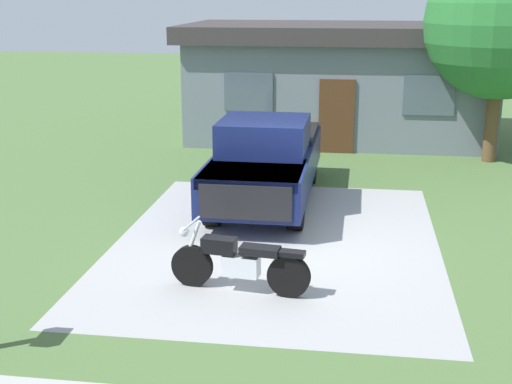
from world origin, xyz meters
The scene contains 6 objects.
ground_plane centered at (0.00, 0.00, 0.00)m, with size 80.00×80.00×0.00m, color #4D6B39.
driveway_pad centered at (0.00, 0.00, 0.00)m, with size 5.88×7.91×0.01m, color #A0A0A0.
motorcycle centered at (-0.33, -2.23, 0.47)m, with size 2.21×0.70×1.09m.
pickup_truck centered at (-0.53, 2.67, 0.95)m, with size 2.04×5.64×1.90m.
shade_tree centered at (4.97, 7.28, 3.67)m, with size 3.97×3.97×5.66m.
neighbor_house centered at (0.80, 10.24, 1.79)m, with size 9.60×5.60×3.50m.
Camera 1 is at (1.37, -12.11, 4.45)m, focal length 49.32 mm.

